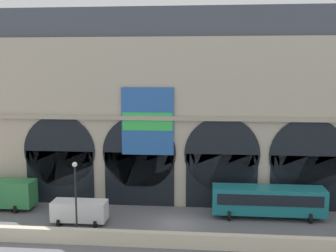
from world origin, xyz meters
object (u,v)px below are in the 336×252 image
Objects in this scene: box_truck_west at (0,193)px; street_lamp_quayside at (76,190)px; van_midwest at (80,211)px; bus_mideast at (268,200)px.

box_truck_west is 1.09× the size of street_lamp_quayside.
van_midwest is 18.47m from bus_mideast.
bus_mideast is 1.59× the size of street_lamp_quayside.
box_truck_west is at bearing 147.14° from street_lamp_quayside.
box_truck_west reaches higher than van_midwest.
van_midwest is 0.47× the size of bus_mideast.
van_midwest is 0.75× the size of street_lamp_quayside.
box_truck_west is at bearing 161.93° from van_midwest.
street_lamp_quayside is (-17.31, -6.79, 2.63)m from bus_mideast.
bus_mideast is at bearing 9.88° from van_midwest.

